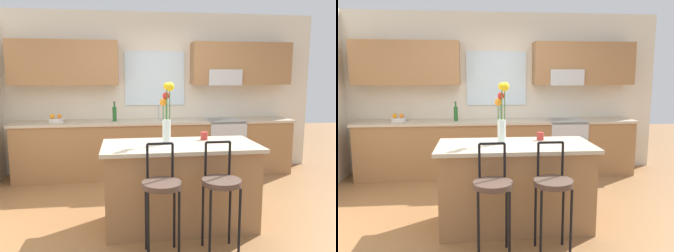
% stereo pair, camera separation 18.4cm
% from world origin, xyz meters
% --- Properties ---
extents(ground_plane, '(14.00, 14.00, 0.00)m').
position_xyz_m(ground_plane, '(0.00, 0.00, 0.00)').
color(ground_plane, olive).
extents(back_wall_assembly, '(5.60, 0.50, 2.70)m').
position_xyz_m(back_wall_assembly, '(0.02, 1.99, 1.51)').
color(back_wall_assembly, beige).
rests_on(back_wall_assembly, ground).
extents(counter_run, '(4.56, 0.64, 0.92)m').
position_xyz_m(counter_run, '(0.00, 1.70, 0.47)').
color(counter_run, '#996B42').
rests_on(counter_run, ground).
extents(sink_faucet, '(0.02, 0.13, 0.23)m').
position_xyz_m(sink_faucet, '(0.05, 1.84, 1.06)').
color(sink_faucet, '#B7BABC').
rests_on(sink_faucet, counter_run).
extents(oven_range, '(0.60, 0.64, 0.92)m').
position_xyz_m(oven_range, '(1.14, 1.68, 0.46)').
color(oven_range, '#B7BABC').
rests_on(oven_range, ground).
extents(kitchen_island, '(1.67, 0.79, 0.92)m').
position_xyz_m(kitchen_island, '(0.06, -0.21, 0.46)').
color(kitchen_island, '#996B42').
rests_on(kitchen_island, ground).
extents(bar_stool_near, '(0.36, 0.36, 1.04)m').
position_xyz_m(bar_stool_near, '(-0.21, -0.82, 0.64)').
color(bar_stool_near, black).
rests_on(bar_stool_near, ground).
extents(bar_stool_middle, '(0.36, 0.36, 1.04)m').
position_xyz_m(bar_stool_middle, '(0.34, -0.82, 0.64)').
color(bar_stool_middle, black).
rests_on(bar_stool_middle, ground).
extents(flower_vase, '(0.16, 0.12, 0.66)m').
position_xyz_m(flower_vase, '(-0.08, -0.17, 1.28)').
color(flower_vase, silver).
rests_on(flower_vase, kitchen_island).
extents(mug_ceramic, '(0.08, 0.08, 0.09)m').
position_xyz_m(mug_ceramic, '(0.37, -0.02, 0.97)').
color(mug_ceramic, '#A52D28').
rests_on(mug_ceramic, kitchen_island).
extents(fruit_bowl_oranges, '(0.24, 0.24, 0.13)m').
position_xyz_m(fruit_bowl_oranges, '(-1.60, 1.70, 0.96)').
color(fruit_bowl_oranges, silver).
rests_on(fruit_bowl_oranges, counter_run).
extents(bottle_olive_oil, '(0.06, 0.06, 0.32)m').
position_xyz_m(bottle_olive_oil, '(-0.68, 1.70, 1.05)').
color(bottle_olive_oil, '#1E5923').
rests_on(bottle_olive_oil, counter_run).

